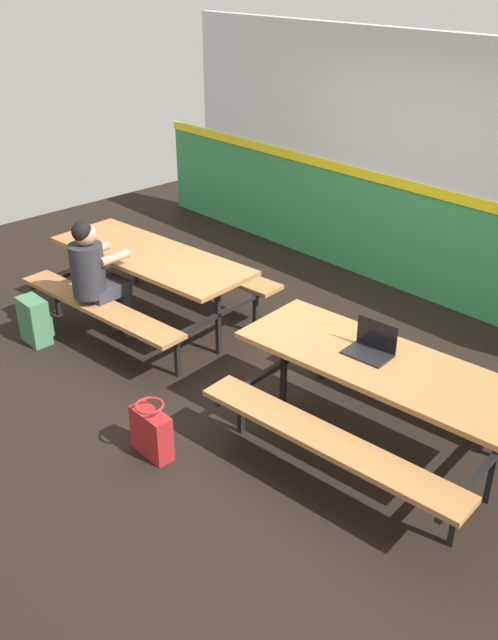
{
  "coord_description": "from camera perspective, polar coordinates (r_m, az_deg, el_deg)",
  "views": [
    {
      "loc": [
        3.69,
        -3.64,
        3.24
      ],
      "look_at": [
        0.0,
        -0.17,
        0.55
      ],
      "focal_mm": 39.15,
      "sensor_mm": 36.0,
      "label": 1
    }
  ],
  "objects": [
    {
      "name": "picnic_table_right",
      "position": [
        4.97,
        10.77,
        -4.95
      ],
      "size": [
        2.16,
        1.73,
        0.74
      ],
      "color": "#9E6B3D",
      "rests_on": "ground"
    },
    {
      "name": "laptop_dark",
      "position": [
        4.95,
        9.92,
        -2.2
      ],
      "size": [
        0.34,
        0.25,
        0.22
      ],
      "color": "black",
      "rests_on": "picnic_table_right"
    },
    {
      "name": "backpack_dark",
      "position": [
        6.73,
        -17.09,
        -0.07
      ],
      "size": [
        0.3,
        0.22,
        0.44
      ],
      "color": "#3F724C",
      "rests_on": "ground"
    },
    {
      "name": "tote_bag_bright",
      "position": [
        5.1,
        -7.97,
        -9.05
      ],
      "size": [
        0.34,
        0.21,
        0.43
      ],
      "color": "maroon",
      "rests_on": "ground"
    },
    {
      "name": "ground_plane",
      "position": [
        6.12,
        1.17,
        -4.12
      ],
      "size": [
        10.0,
        10.0,
        0.02
      ],
      "primitive_type": "cube",
      "color": "black"
    },
    {
      "name": "picnic_table_left",
      "position": [
        6.66,
        -8.01,
        4.11
      ],
      "size": [
        2.16,
        1.73,
        0.74
      ],
      "color": "#9E6B3D",
      "rests_on": "ground"
    },
    {
      "name": "student_nearer",
      "position": [
        6.37,
        -12.45,
        3.85
      ],
      "size": [
        0.39,
        0.54,
        1.21
      ],
      "color": "#2D2D38",
      "rests_on": "ground"
    },
    {
      "name": "accent_backdrop",
      "position": [
        7.25,
        14.47,
        11.12
      ],
      "size": [
        8.0,
        0.14,
        2.6
      ],
      "color": "#338C4C",
      "rests_on": "ground"
    }
  ]
}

